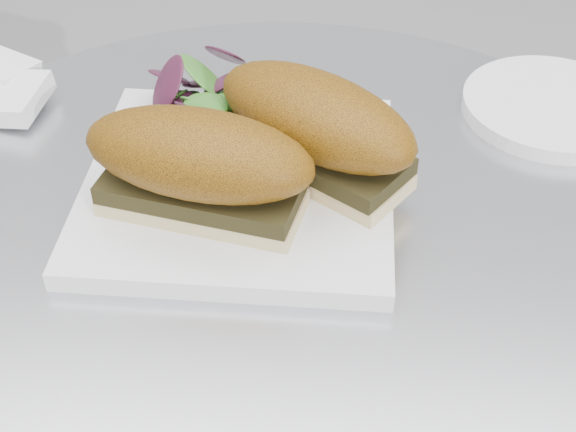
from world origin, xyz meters
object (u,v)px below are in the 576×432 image
object	(u,v)px
plate	(240,184)
sandwich_right	(315,125)
saucer	(552,107)
sandwich_left	(199,164)

from	to	relation	value
plate	sandwich_right	size ratio (longest dim) A/B	1.27
sandwich_right	saucer	distance (m)	0.25
plate	sandwich_right	world-z (taller)	sandwich_right
plate	saucer	bearing A→B (deg)	26.07
plate	saucer	world-z (taller)	plate
plate	sandwich_right	distance (m)	0.08
sandwich_left	sandwich_right	bearing A→B (deg)	46.36
sandwich_right	saucer	bearing A→B (deg)	65.02
saucer	sandwich_left	bearing A→B (deg)	-149.33
sandwich_left	saucer	bearing A→B (deg)	43.20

